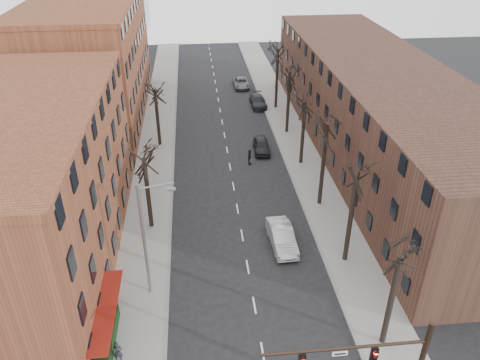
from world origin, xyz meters
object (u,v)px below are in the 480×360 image
object	(u,v)px
parked_car_near	(261,146)
parked_car_mid	(258,101)
pedestrian_a	(118,352)
silver_sedan	(282,237)

from	to	relation	value
parked_car_near	parked_car_mid	bearing A→B (deg)	86.04
parked_car_mid	pedestrian_a	distance (m)	43.17
silver_sedan	pedestrian_a	bearing A→B (deg)	-141.92
parked_car_mid	parked_car_near	bearing A→B (deg)	-97.41
silver_sedan	parked_car_near	bearing A→B (deg)	84.56
silver_sedan	pedestrian_a	world-z (taller)	pedestrian_a
parked_car_near	pedestrian_a	world-z (taller)	pedestrian_a
parked_car_mid	pedestrian_a	xyz separation A→B (m)	(-14.01, -40.83, 0.20)
silver_sedan	parked_car_near	size ratio (longest dim) A/B	1.17
parked_car_mid	silver_sedan	bearing A→B (deg)	-95.41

